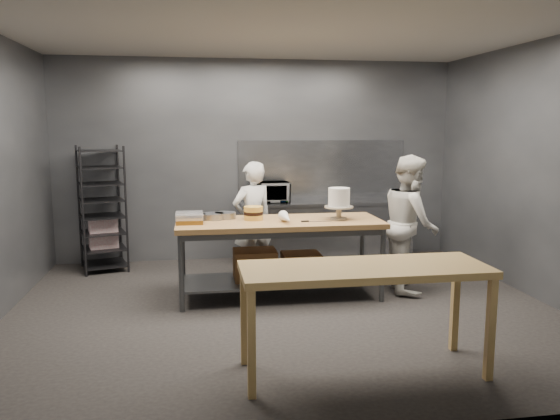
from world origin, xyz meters
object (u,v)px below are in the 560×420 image
Objects in this scene: chef_behind at (252,221)px; microwave at (271,192)px; chef_right at (410,223)px; frosted_cake_stand at (339,200)px; layer_cake at (253,213)px; speed_rack at (102,210)px; work_table at (277,249)px; near_counter at (364,276)px.

chef_behind is 0.98m from microwave.
frosted_cake_stand is (-0.92, -0.06, 0.32)m from chef_right.
frosted_cake_stand is at bearing -7.04° from layer_cake.
layer_cake is (1.97, -1.52, 0.14)m from speed_rack.
frosted_cake_stand is (2.97, -1.65, 0.30)m from speed_rack.
chef_right is at bearing -48.10° from microwave.
chef_behind is at bearing 77.47° from chef_right.
speed_rack reaches higher than work_table.
frosted_cake_stand reaches higher than work_table.
chef_behind is (-0.60, 2.94, -0.03)m from near_counter.
chef_behind reaches higher than work_table.
speed_rack reaches higher than chef_right.
frosted_cake_stand is at bearing -71.58° from microwave.
layer_cake is (-1.92, 0.06, 0.16)m from chef_right.
chef_behind is at bearing 137.44° from frosted_cake_stand.
layer_cake is (-0.07, -0.74, 0.22)m from chef_behind.
work_table is 1.67m from chef_right.
microwave is at bearing 52.67° from chef_right.
frosted_cake_stand is (0.73, -0.06, 0.58)m from work_table.
speed_rack is 4.20m from chef_right.
frosted_cake_stand is at bearing 80.68° from near_counter.
work_table is 10.71× the size of layer_cake.
microwave reaches higher than layer_cake.
frosted_cake_stand is (0.34, 2.08, 0.34)m from near_counter.
work_table is at bearing 100.97° from chef_right.
microwave is 1.82m from frosted_cake_stand.
work_table is 0.93m from frosted_cake_stand.
near_counter is at bearing -86.47° from microwave.
chef_behind is 4.16× the size of frosted_cake_stand.
chef_behind is at bearing -112.70° from microwave.
chef_right reaches higher than frosted_cake_stand.
work_table is 4.43× the size of microwave.
speed_rack is at bearing 125.19° from near_counter.
microwave reaches higher than near_counter.
frosted_cake_stand is (0.58, -1.73, 0.11)m from microwave.
speed_rack is 2.49m from layer_cake.
chef_right is 0.98m from frosted_cake_stand.
chef_behind reaches higher than microwave.
chef_behind reaches higher than layer_cake.
microwave is (0.36, 0.87, 0.27)m from chef_behind.
near_counter is 3.00m from chef_behind.
chef_behind reaches higher than frosted_cake_stand.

